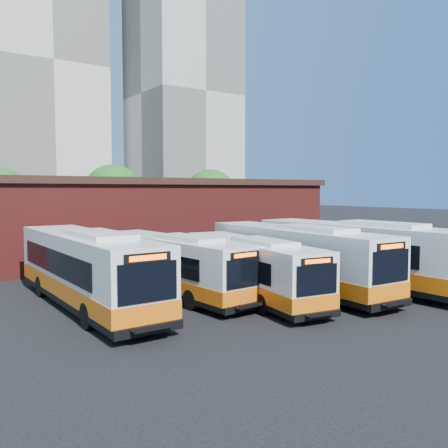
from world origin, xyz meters
TOP-DOWN VIEW (x-y plane):
  - ground at (0.00, 0.00)m, footprint 220.00×220.00m
  - bus_farwest at (-10.47, 5.01)m, footprint 3.01×13.50m
  - bus_west at (-5.94, 5.02)m, footprint 3.46×11.93m
  - bus_midwest at (-3.03, 2.17)m, footprint 3.90×11.66m
  - bus_mideast at (0.26, 2.37)m, footprint 3.30×13.38m
  - bus_east at (3.94, 1.19)m, footprint 3.53×13.90m
  - depot_building at (0.00, 20.00)m, footprint 28.60×12.60m
  - tree_mid at (2.00, 34.00)m, footprint 6.56×6.56m
  - tree_east at (13.00, 31.00)m, footprint 6.24×6.24m
  - tower_center at (7.00, 86.00)m, footprint 22.00×20.00m
  - tower_right at (30.00, 68.00)m, footprint 18.00×18.00m

SIDE VIEW (x-z plane):
  - ground at x=0.00m, z-range 0.00..0.00m
  - bus_midwest at x=-3.03m, z-range -0.14..2.99m
  - bus_west at x=-5.94m, z-range -0.15..3.06m
  - bus_mideast at x=0.26m, z-range -0.17..3.45m
  - bus_farwest at x=-10.47m, z-range -0.17..3.49m
  - bus_east at x=3.94m, z-range -0.17..3.58m
  - depot_building at x=0.00m, z-range 0.06..6.46m
  - tree_east at x=13.00m, z-range 0.85..8.81m
  - tree_mid at x=2.00m, z-range 0.90..9.26m
  - tower_right at x=30.00m, z-range -0.26..48.94m
  - tower_center at x=7.00m, z-range -0.26..60.94m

